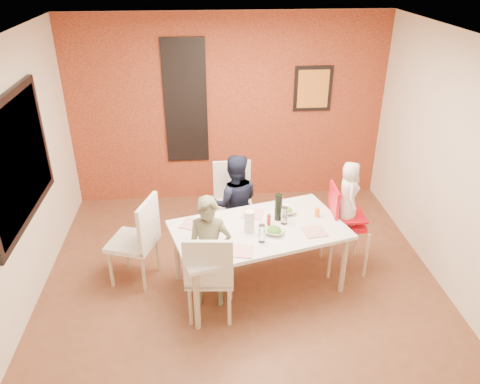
{
  "coord_description": "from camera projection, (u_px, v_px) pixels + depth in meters",
  "views": [
    {
      "loc": [
        -0.39,
        -4.2,
        3.41
      ],
      "look_at": [
        0.0,
        0.3,
        1.05
      ],
      "focal_mm": 35.0,
      "sensor_mm": 36.0,
      "label": 1
    }
  ],
  "objects": [
    {
      "name": "ceiling",
      "position": [
        243.0,
        40.0,
        4.07
      ],
      "size": [
        4.5,
        4.5,
        0.02
      ],
      "primitive_type": "cube",
      "color": "white",
      "rests_on": "wall_back"
    },
    {
      "name": "wine_glass_b",
      "position": [
        284.0,
        216.0,
        5.03
      ],
      "size": [
        0.07,
        0.07,
        0.2
      ],
      "primitive_type": "cylinder",
      "color": "white",
      "rests_on": "dining_table"
    },
    {
      "name": "glassblock_strip",
      "position": [
        186.0,
        102.0,
        6.53
      ],
      "size": [
        0.55,
        0.03,
        1.7
      ],
      "primitive_type": "cube",
      "color": "silver",
      "rests_on": "wall_back"
    },
    {
      "name": "picture_window_frame",
      "position": [
        17.0,
        161.0,
        4.61
      ],
      "size": [
        0.05,
        1.7,
        1.3
      ],
      "primitive_type": "cube",
      "color": "black",
      "rests_on": "wall_left"
    },
    {
      "name": "chair_left",
      "position": [
        139.0,
        237.0,
        5.16
      ],
      "size": [
        0.61,
        0.61,
        1.05
      ],
      "rotation": [
        0.0,
        0.0,
        4.38
      ],
      "color": "white",
      "rests_on": "ground"
    },
    {
      "name": "brick_accent_wall",
      "position": [
        228.0,
        111.0,
        6.66
      ],
      "size": [
        4.5,
        0.02,
        2.7
      ],
      "primitive_type": "cube",
      "color": "maroon",
      "rests_on": "ground"
    },
    {
      "name": "ground",
      "position": [
        242.0,
        286.0,
        5.32
      ],
      "size": [
        4.5,
        4.5,
        0.0
      ],
      "primitive_type": "plane",
      "color": "brown",
      "rests_on": "ground"
    },
    {
      "name": "wine_glass_a",
      "position": [
        262.0,
        233.0,
        4.72
      ],
      "size": [
        0.07,
        0.07,
        0.19
      ],
      "primitive_type": "cylinder",
      "color": "white",
      "rests_on": "dining_table"
    },
    {
      "name": "toddler",
      "position": [
        349.0,
        193.0,
        5.19
      ],
      "size": [
        0.26,
        0.38,
        0.73
      ],
      "primitive_type": "imported",
      "rotation": [
        0.0,
        0.0,
        1.49
      ],
      "color": "silver",
      "rests_on": "high_chair"
    },
    {
      "name": "condiment_brown",
      "position": [
        269.0,
        221.0,
        4.98
      ],
      "size": [
        0.04,
        0.04,
        0.16
      ],
      "primitive_type": "cylinder",
      "color": "brown",
      "rests_on": "dining_table"
    },
    {
      "name": "plate_far_left",
      "position": [
        192.0,
        224.0,
        5.05
      ],
      "size": [
        0.29,
        0.29,
        0.01
      ],
      "primitive_type": "cube",
      "rotation": [
        0.0,
        0.0,
        -0.43
      ],
      "color": "white",
      "rests_on": "dining_table"
    },
    {
      "name": "dining_table",
      "position": [
        259.0,
        233.0,
        5.02
      ],
      "size": [
        2.02,
        1.45,
        0.76
      ],
      "rotation": [
        0.0,
        0.0,
        0.27
      ],
      "color": "white",
      "rests_on": "ground"
    },
    {
      "name": "wine_bottle",
      "position": [
        278.0,
        207.0,
        5.08
      ],
      "size": [
        0.08,
        0.08,
        0.31
      ],
      "primitive_type": "cylinder",
      "color": "black",
      "rests_on": "dining_table"
    },
    {
      "name": "picture_window_pane",
      "position": [
        18.0,
        161.0,
        4.61
      ],
      "size": [
        0.02,
        1.55,
        1.15
      ],
      "primitive_type": "cube",
      "color": "black",
      "rests_on": "wall_left"
    },
    {
      "name": "sippy_cup",
      "position": [
        317.0,
        213.0,
        5.19
      ],
      "size": [
        0.06,
        0.06,
        0.1
      ],
      "primitive_type": "cylinder",
      "color": "orange",
      "rests_on": "dining_table"
    },
    {
      "name": "child_near",
      "position": [
        209.0,
        253.0,
        4.8
      ],
      "size": [
        0.5,
        0.36,
        1.27
      ],
      "primitive_type": "imported",
      "rotation": [
        0.0,
        0.0,
        -0.14
      ],
      "color": "#605E44",
      "rests_on": "ground"
    },
    {
      "name": "plate_near_right",
      "position": [
        315.0,
        232.0,
        4.92
      ],
      "size": [
        0.25,
        0.25,
        0.01
      ],
      "primitive_type": "cube",
      "rotation": [
        0.0,
        0.0,
        0.14
      ],
      "color": "white",
      "rests_on": "dining_table"
    },
    {
      "name": "wall_back",
      "position": [
        228.0,
        111.0,
        6.68
      ],
      "size": [
        4.5,
        0.02,
        2.7
      ],
      "primitive_type": "cube",
      "color": "#F1E3C8",
      "rests_on": "ground"
    },
    {
      "name": "condiment_green",
      "position": [
        268.0,
        221.0,
        4.98
      ],
      "size": [
        0.04,
        0.04,
        0.14
      ],
      "primitive_type": "cylinder",
      "color": "#326822",
      "rests_on": "dining_table"
    },
    {
      "name": "chair_near",
      "position": [
        209.0,
        273.0,
        4.61
      ],
      "size": [
        0.52,
        0.52,
        1.03
      ],
      "rotation": [
        0.0,
        0.0,
        3.05
      ],
      "color": "beige",
      "rests_on": "ground"
    },
    {
      "name": "condiment_red",
      "position": [
        268.0,
        223.0,
        4.96
      ],
      "size": [
        0.03,
        0.03,
        0.13
      ],
      "primitive_type": "cylinder",
      "color": "red",
      "rests_on": "dining_table"
    },
    {
      "name": "plate_near_left",
      "position": [
        242.0,
        251.0,
        4.61
      ],
      "size": [
        0.27,
        0.27,
        0.01
      ],
      "primitive_type": "cube",
      "rotation": [
        0.0,
        0.0,
        -0.21
      ],
      "color": "white",
      "rests_on": "dining_table"
    },
    {
      "name": "paper_towel_roll",
      "position": [
        249.0,
        221.0,
        4.88
      ],
      "size": [
        0.11,
        0.11,
        0.24
      ],
      "primitive_type": "cylinder",
      "color": "silver",
      "rests_on": "dining_table"
    },
    {
      "name": "child_far",
      "position": [
        235.0,
        203.0,
        5.73
      ],
      "size": [
        0.63,
        0.5,
        1.27
      ],
      "primitive_type": "imported",
      "rotation": [
        0.0,
        0.0,
        3.11
      ],
      "color": "black",
      "rests_on": "ground"
    },
    {
      "name": "salad_bowl_b",
      "position": [
        286.0,
        211.0,
        5.27
      ],
      "size": [
        0.23,
        0.23,
        0.05
      ],
      "primitive_type": "imported",
      "rotation": [
        0.0,
        0.0,
        0.03
      ],
      "color": "white",
      "rests_on": "dining_table"
    },
    {
      "name": "high_chair",
      "position": [
        343.0,
        220.0,
        5.35
      ],
      "size": [
        0.47,
        0.47,
        1.08
      ],
      "rotation": [
        0.0,
        0.0,
        1.54
      ],
      "color": "red",
      "rests_on": "ground"
    },
    {
      "name": "wall_front",
      "position": [
        278.0,
        349.0,
        2.71
      ],
      "size": [
        4.5,
        0.02,
        2.7
      ],
      "primitive_type": "cube",
      "color": "#F1E3C8",
      "rests_on": "ground"
    },
    {
      "name": "wall_right",
      "position": [
        457.0,
        171.0,
        4.87
      ],
      "size": [
        0.02,
        4.5,
        2.7
      ],
      "primitive_type": "cube",
      "color": "#F1E3C8",
      "rests_on": "ground"
    },
    {
      "name": "wall_left",
      "position": [
        11.0,
        188.0,
        4.52
      ],
      "size": [
        0.02,
        4.5,
        2.7
      ],
      "primitive_type": "cube",
      "color": "#F1E3C8",
      "rests_on": "ground"
    },
    {
      "name": "plate_far_mid",
      "position": [
        252.0,
        214.0,
        5.25
      ],
      "size": [
        0.28,
        0.28,
        0.01
      ],
      "primitive_type": "cube",
      "rotation": [
        0.0,
        0.0,
        -0.26
      ],
      "color": "white",
      "rests_on": "dining_table"
    },
    {
      "name": "salad_bowl_a",
      "position": [
        274.0,
        231.0,
        4.89
      ],
      "size": [
        0.28,
        0.28,
        0.05
      ],
      "primitive_type": "imported",
      "rotation": [
        0.0,
        0.0,
        -0.39
      ],
      "color": "silver",
      "rests_on": "dining_table"
    },
    {
      "name": "art_print_canvas",
      "position": [
        313.0,
        89.0,
        6.58
      ],
      "size": [
        0.44,
        0.01,
        0.54
      ],
      "primitive_type": "cube",
      "color": "gold",
      "rests_on": "wall_back"
    },
    {
      "name": "chair_far",
      "position": [
        233.0,
        198.0,
        5.98
      ],
      "size": [
        0.49,
        0.49,
        1.03
      ],
      "rotation": [
        0.0,
        0.0,
        0.03
      ],
      "color": "silver",
      "rests_on": "ground"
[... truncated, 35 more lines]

